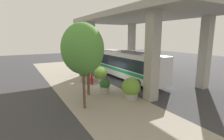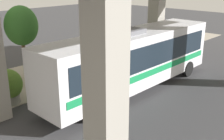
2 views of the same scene
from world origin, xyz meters
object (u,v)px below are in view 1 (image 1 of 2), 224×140
Objects in this scene: planter_extra at (100,75)px; bus at (126,64)px; planter_back at (85,75)px; street_tree_near at (88,58)px; planter_front at (105,86)px; fire_hydrant at (92,80)px; street_tree_far at (83,49)px; planter_middle at (131,88)px.

bus is at bearing -4.90° from planter_extra.
planter_back is 1.00× the size of planter_extra.
street_tree_near is (-2.91, -3.47, 2.45)m from planter_extra.
bus is at bearing 35.45° from planter_front.
street_tree_far is (-3.04, -5.71, 3.85)m from fire_hydrant.
planter_middle reaches higher than planter_extra.
planter_middle reaches higher than fire_hydrant.
bus is 6.95m from planter_middle.
fire_hydrant is 0.61× the size of planter_extra.
bus is at bearing 37.15° from street_tree_far.
planter_front is at bearing -90.80° from fire_hydrant.
planter_extra is 0.40× the size of street_tree_near.
planter_extra reaches higher than planter_back.
planter_middle is (-3.53, -5.89, -1.06)m from bus.
street_tree_near is (-1.61, -3.00, 2.79)m from fire_hydrant.
planter_extra is at bearing 69.94° from planter_front.
bus reaches higher than planter_extra.
planter_front is 3.94m from planter_extra.
bus is at bearing 2.18° from fire_hydrant.
planter_extra reaches higher than fire_hydrant.
planter_extra is at bearing 89.07° from planter_middle.
planter_back is at bearing 167.00° from bus.
bus is at bearing 59.09° from planter_middle.
street_tree_near reaches higher than bus.
planter_extra reaches higher than planter_front.
planter_extra is at bearing 54.90° from street_tree_far.
planter_middle is (1.20, -5.71, 0.33)m from fire_hydrant.
bus is 1.95× the size of street_tree_far.
planter_middle is 5.51m from street_tree_far.
street_tree_near reaches higher than fire_hydrant.
street_tree_far is at bearing -140.28° from planter_front.
bus reaches higher than planter_front.
street_tree_far is at bearing 179.97° from planter_middle.
street_tree_near is at bearing -118.17° from fire_hydrant.
street_tree_far is (-7.77, -5.89, 2.45)m from bus.
planter_back is at bearing 101.92° from planter_middle.
street_tree_far is at bearing -111.36° from planter_back.
fire_hydrant is 7.52m from street_tree_far.
planter_back is (-0.24, 4.56, 0.23)m from planter_front.
planter_middle is at bearing -78.11° from fire_hydrant.
fire_hydrant is (-4.73, -0.18, -1.39)m from bus.
street_tree_far is at bearing -125.10° from planter_extra.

